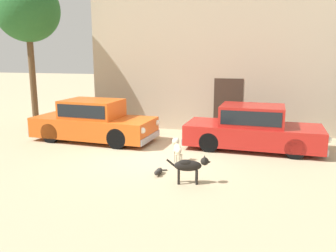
{
  "coord_description": "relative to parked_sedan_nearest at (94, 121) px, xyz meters",
  "views": [
    {
      "loc": [
        3.06,
        -9.54,
        2.99
      ],
      "look_at": [
        0.46,
        0.2,
        0.9
      ],
      "focal_mm": 36.94,
      "sensor_mm": 36.0,
      "label": 1
    }
  ],
  "objects": [
    {
      "name": "ground_plane",
      "position": [
        2.56,
        -1.3,
        -0.71
      ],
      "size": [
        80.0,
        80.0,
        0.0
      ],
      "primitive_type": "plane",
      "color": "tan"
    },
    {
      "name": "parked_sedan_nearest",
      "position": [
        0.0,
        0.0,
        0.0
      ],
      "size": [
        4.47,
        1.95,
        1.45
      ],
      "rotation": [
        0.0,
        0.0,
        -0.06
      ],
      "color": "#D15619",
      "rests_on": "ground_plane"
    },
    {
      "name": "parked_sedan_second",
      "position": [
        5.44,
        0.28,
        -0.01
      ],
      "size": [
        4.44,
        1.86,
        1.42
      ],
      "rotation": [
        0.0,
        0.0,
        -0.04
      ],
      "color": "#AD1E19",
      "rests_on": "ground_plane"
    },
    {
      "name": "apartment_block",
      "position": [
        6.86,
        5.15,
        4.05
      ],
      "size": [
        16.09,
        5.3,
        9.53
      ],
      "color": "tan",
      "rests_on": "ground_plane"
    },
    {
      "name": "stray_dog_spotted",
      "position": [
        4.11,
        -3.24,
        -0.27
      ],
      "size": [
        1.04,
        0.36,
        0.68
      ],
      "rotation": [
        0.0,
        0.0,
        0.23
      ],
      "color": "black",
      "rests_on": "ground_plane"
    },
    {
      "name": "stray_dog_tan",
      "position": [
        3.48,
        -1.88,
        -0.25
      ],
      "size": [
        0.45,
        0.99,
        0.71
      ],
      "rotation": [
        0.0,
        0.0,
        1.94
      ],
      "color": "beige",
      "rests_on": "ground_plane"
    },
    {
      "name": "stray_cat",
      "position": [
        3.23,
        -2.85,
        -0.63
      ],
      "size": [
        0.22,
        0.59,
        0.17
      ],
      "rotation": [
        0.0,
        0.0,
        4.69
      ],
      "color": "#2D2B28",
      "rests_on": "ground_plane"
    },
    {
      "name": "acacia_tree_left",
      "position": [
        -3.4,
        1.45,
        3.95
      ],
      "size": [
        2.59,
        2.33,
        5.93
      ],
      "color": "brown",
      "rests_on": "ground_plane"
    }
  ]
}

